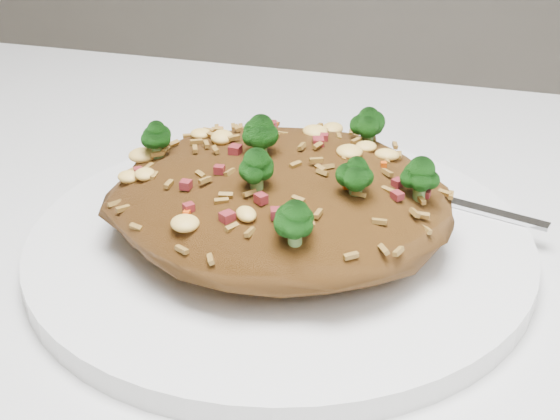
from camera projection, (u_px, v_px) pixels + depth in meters
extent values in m
cube|color=silver|center=(76.00, 317.00, 0.44)|extent=(1.20, 0.80, 0.04)
cylinder|color=white|center=(280.00, 242.00, 0.46)|extent=(0.30, 0.30, 0.01)
ellipsoid|color=brown|center=(280.00, 198.00, 0.45)|extent=(0.20, 0.18, 0.05)
ellipsoid|color=#0B3E08|center=(369.00, 123.00, 0.48)|extent=(0.02, 0.02, 0.02)
ellipsoid|color=#0B3E08|center=(295.00, 222.00, 0.37)|extent=(0.02, 0.02, 0.02)
ellipsoid|color=#0B3E08|center=(421.00, 177.00, 0.41)|extent=(0.02, 0.02, 0.02)
ellipsoid|color=#0B3E08|center=(261.00, 133.00, 0.44)|extent=(0.02, 0.02, 0.02)
ellipsoid|color=#0B3E08|center=(157.00, 136.00, 0.46)|extent=(0.02, 0.02, 0.02)
ellipsoid|color=#0B3E08|center=(257.00, 168.00, 0.41)|extent=(0.02, 0.02, 0.02)
ellipsoid|color=#0B3E08|center=(356.00, 174.00, 0.41)|extent=(0.02, 0.02, 0.02)
cube|color=silver|center=(493.00, 213.00, 0.48)|extent=(0.10, 0.03, 0.00)
cube|color=silver|center=(352.00, 176.00, 0.52)|extent=(0.04, 0.03, 0.00)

